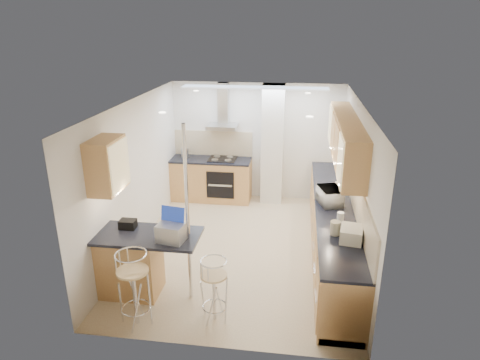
# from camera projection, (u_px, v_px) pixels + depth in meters

# --- Properties ---
(ground) EXTENTS (4.80, 4.80, 0.00)m
(ground) POSITION_uv_depth(u_px,v_px,m) (242.00, 249.00, 7.35)
(ground) COLOR tan
(ground) RESTS_ON ground
(room_shell) EXTENTS (3.64, 4.84, 2.51)m
(room_shell) POSITION_uv_depth(u_px,v_px,m) (264.00, 157.00, 7.12)
(room_shell) COLOR silver
(room_shell) RESTS_ON ground
(right_counter) EXTENTS (0.63, 4.40, 0.92)m
(right_counter) POSITION_uv_depth(u_px,v_px,m) (333.00, 230.00, 6.99)
(right_counter) COLOR #BB814A
(right_counter) RESTS_ON ground
(back_counter) EXTENTS (1.70, 0.63, 0.92)m
(back_counter) POSITION_uv_depth(u_px,v_px,m) (211.00, 179.00, 9.26)
(back_counter) COLOR #BB814A
(back_counter) RESTS_ON ground
(peninsula) EXTENTS (1.47, 0.72, 0.94)m
(peninsula) POSITION_uv_depth(u_px,v_px,m) (149.00, 264.00, 5.98)
(peninsula) COLOR #BB814A
(peninsula) RESTS_ON ground
(microwave) EXTENTS (0.45, 0.56, 0.27)m
(microwave) POSITION_uv_depth(u_px,v_px,m) (330.00, 196.00, 6.80)
(microwave) COLOR silver
(microwave) RESTS_ON right_counter
(laptop) EXTENTS (0.39, 0.32, 0.24)m
(laptop) POSITION_uv_depth(u_px,v_px,m) (171.00, 233.00, 5.61)
(laptop) COLOR #A1A4A9
(laptop) RESTS_ON peninsula
(bag) EXTENTS (0.23, 0.17, 0.12)m
(bag) POSITION_uv_depth(u_px,v_px,m) (128.00, 224.00, 5.98)
(bag) COLOR black
(bag) RESTS_ON peninsula
(bar_stool_near) EXTENTS (0.54, 0.54, 1.03)m
(bar_stool_near) POSITION_uv_depth(u_px,v_px,m) (134.00, 289.00, 5.36)
(bar_stool_near) COLOR #DABC75
(bar_stool_near) RESTS_ON ground
(bar_stool_end) EXTENTS (0.51, 0.51, 0.88)m
(bar_stool_end) POSITION_uv_depth(u_px,v_px,m) (214.00, 290.00, 5.45)
(bar_stool_end) COLOR #DABC75
(bar_stool_end) RESTS_ON ground
(jar_a) EXTENTS (0.13, 0.13, 0.17)m
(jar_a) POSITION_uv_depth(u_px,v_px,m) (340.00, 175.00, 7.90)
(jar_a) COLOR beige
(jar_a) RESTS_ON right_counter
(jar_b) EXTENTS (0.13, 0.13, 0.16)m
(jar_b) POSITION_uv_depth(u_px,v_px,m) (338.00, 187.00, 7.34)
(jar_b) COLOR beige
(jar_b) RESTS_ON right_counter
(jar_c) EXTENTS (0.18, 0.18, 0.19)m
(jar_c) POSITION_uv_depth(u_px,v_px,m) (335.00, 228.00, 5.83)
(jar_c) COLOR #AEA88B
(jar_c) RESTS_ON right_counter
(jar_d) EXTENTS (0.12, 0.12, 0.15)m
(jar_d) POSITION_uv_depth(u_px,v_px,m) (340.00, 217.00, 6.20)
(jar_d) COLOR silver
(jar_d) RESTS_ON right_counter
(bread_bin) EXTENTS (0.34, 0.40, 0.19)m
(bread_bin) POSITION_uv_depth(u_px,v_px,m) (351.00, 234.00, 5.67)
(bread_bin) COLOR beige
(bread_bin) RESTS_ON right_counter
(kettle) EXTENTS (0.16, 0.16, 0.20)m
(kettle) POSITION_uv_depth(u_px,v_px,m) (185.00, 153.00, 9.16)
(kettle) COLOR #B2B6B7
(kettle) RESTS_ON back_counter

